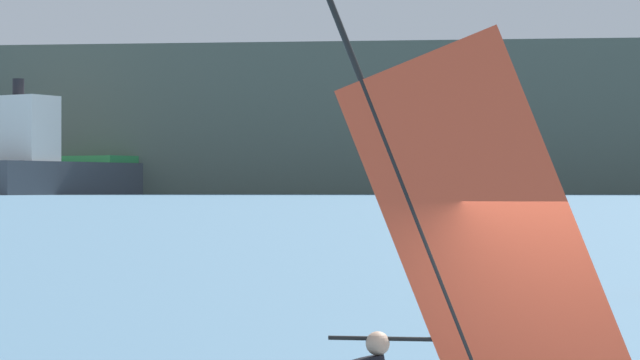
{
  "coord_description": "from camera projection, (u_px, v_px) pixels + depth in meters",
  "views": [
    {
      "loc": [
        2.74,
        -11.57,
        2.63
      ],
      "look_at": [
        -6.96,
        10.66,
        2.75
      ],
      "focal_mm": 81.03,
      "sensor_mm": 36.0,
      "label": 1
    }
  ],
  "objects": [
    {
      "name": "windsurfer",
      "position": [
        423.0,
        353.0,
        12.95
      ],
      "size": [
        4.0,
        1.38,
        4.54
      ],
      "rotation": [
        0.0,
        0.0,
        3.39
      ],
      "color": "white",
      "rests_on": "ground_plane"
    },
    {
      "name": "small_sailboat",
      "position": [
        440.0,
        199.0,
        215.64
      ],
      "size": [
        8.76,
        4.02,
        9.01
      ],
      "rotation": [
        0.0,
        0.0,
        0.22
      ],
      "color": "white",
      "rests_on": "ground_plane"
    },
    {
      "name": "cargo_ship",
      "position": [
        135.0,
        170.0,
        543.31
      ],
      "size": [
        52.9,
        171.32,
        39.52
      ],
      "rotation": [
        0.0,
        0.0,
        1.43
      ],
      "color": "#3F444C",
      "rests_on": "ground_plane"
    }
  ]
}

